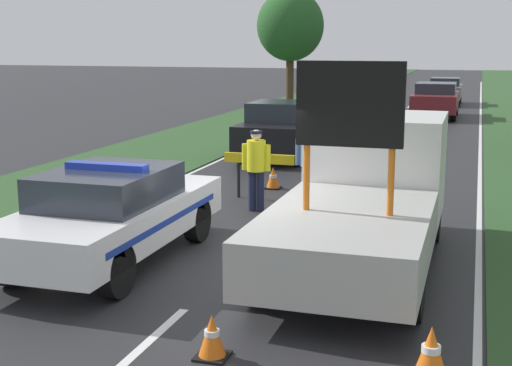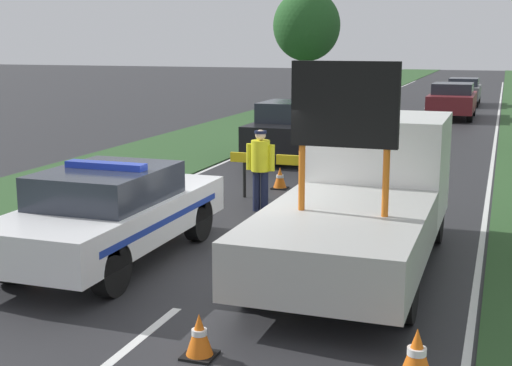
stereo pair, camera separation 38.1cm
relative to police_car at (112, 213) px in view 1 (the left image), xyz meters
name	(u,v)px [view 1 (the left image)]	position (x,y,z in m)	size (l,w,h in m)	color
ground_plane	(233,266)	(1.86, 0.34, -0.78)	(160.00, 160.00, 0.00)	#28282B
lane_markings	(388,126)	(1.86, 19.78, -0.78)	(7.34, 69.24, 0.01)	silver
grass_verge_left	(255,119)	(-4.02, 20.34, -0.77)	(4.32, 120.00, 0.03)	#2D5128
police_car	(112,213)	(0.00, 0.00, 0.00)	(1.88, 4.78, 1.58)	white
work_truck	(366,193)	(3.72, 1.39, 0.27)	(2.20, 5.98, 3.15)	white
road_barrier	(295,163)	(1.65, 5.02, 0.05)	(3.19, 0.08, 1.00)	black
police_officer	(256,163)	(1.13, 3.89, 0.21)	(0.60, 0.38, 1.67)	#191E38
pedestrian_civilian	(310,159)	(2.07, 4.62, 0.23)	(0.62, 0.39, 1.72)	brown
traffic_cone_near_police	(212,336)	(2.71, -2.80, -0.54)	(0.36, 0.36, 0.50)	black
traffic_cone_centre_front	(431,353)	(5.01, -2.61, -0.50)	(0.41, 0.41, 0.57)	black
traffic_cone_near_truck	(273,178)	(0.84, 6.17, -0.53)	(0.36, 0.36, 0.51)	black
traffic_cone_behind_barrier	(30,241)	(-1.23, -0.41, -0.45)	(0.48, 0.48, 0.67)	black
traffic_cone_lane_edge	(168,192)	(-0.75, 3.74, -0.48)	(0.45, 0.45, 0.62)	black
queued_car_sedan_black	(281,129)	(-0.17, 10.58, 0.06)	(1.86, 4.06, 1.67)	black
queued_car_van_white	(329,112)	(-0.03, 16.81, 0.02)	(1.72, 4.08, 1.52)	silver
queued_car_wagon_maroon	(436,100)	(3.49, 23.59, 0.04)	(1.93, 4.43, 1.58)	maroon
queued_car_suv_grey	(445,90)	(3.57, 30.76, 0.00)	(1.70, 3.94, 1.46)	slate
roadside_tree_mid_left	(290,26)	(-3.62, 24.75, 3.34)	(3.26, 3.26, 5.86)	#42301E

